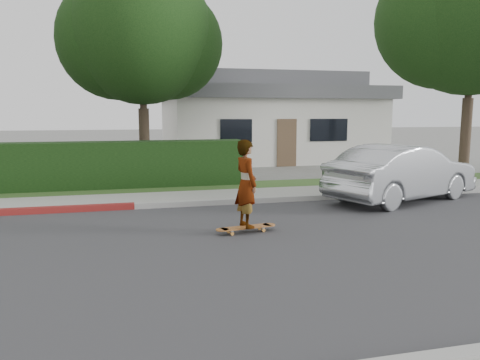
% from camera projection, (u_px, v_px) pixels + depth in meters
% --- Properties ---
extents(ground, '(120.00, 120.00, 0.00)m').
position_uv_depth(ground, '(77.00, 263.00, 7.45)').
color(ground, slate).
rests_on(ground, ground).
extents(road, '(60.00, 8.00, 0.01)m').
position_uv_depth(road, '(77.00, 263.00, 7.45)').
color(road, '#2D2D30').
rests_on(road, ground).
extents(curb_far, '(60.00, 0.20, 0.15)m').
position_uv_depth(curb_far, '(92.00, 208.00, 11.38)').
color(curb_far, '#9E9E99').
rests_on(curb_far, ground).
extents(sidewalk_far, '(60.00, 1.60, 0.12)m').
position_uv_depth(sidewalk_far, '(95.00, 202.00, 12.25)').
color(sidewalk_far, gray).
rests_on(sidewalk_far, ground).
extents(planting_strip, '(60.00, 1.60, 0.10)m').
position_uv_depth(planting_strip, '(98.00, 192.00, 13.78)').
color(planting_strip, '#2D4C1E').
rests_on(planting_strip, ground).
extents(tree_center, '(5.66, 4.84, 7.44)m').
position_uv_depth(tree_center, '(141.00, 38.00, 15.93)').
color(tree_center, '#33261C').
rests_on(tree_center, ground).
extents(tree_right, '(6.32, 5.60, 8.56)m').
position_uv_depth(tree_right, '(469.00, 17.00, 16.05)').
color(tree_right, '#33261C').
rests_on(tree_right, ground).
extents(house, '(10.60, 8.60, 4.30)m').
position_uv_depth(house, '(265.00, 118.00, 24.43)').
color(house, beige).
rests_on(house, ground).
extents(skateboard, '(1.29, 0.45, 0.12)m').
position_uv_depth(skateboard, '(246.00, 228.00, 9.31)').
color(skateboard, '#C07D34').
rests_on(skateboard, ground).
extents(skateboarder, '(0.53, 0.70, 1.74)m').
position_uv_depth(skateboarder, '(246.00, 184.00, 9.18)').
color(skateboarder, white).
rests_on(skateboarder, skateboard).
extents(car_silver, '(4.91, 3.18, 1.53)m').
position_uv_depth(car_silver, '(402.00, 173.00, 12.62)').
color(car_silver, '#B1B4B8').
rests_on(car_silver, ground).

